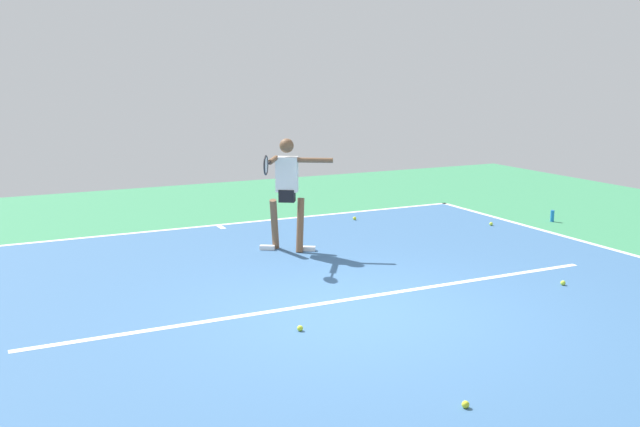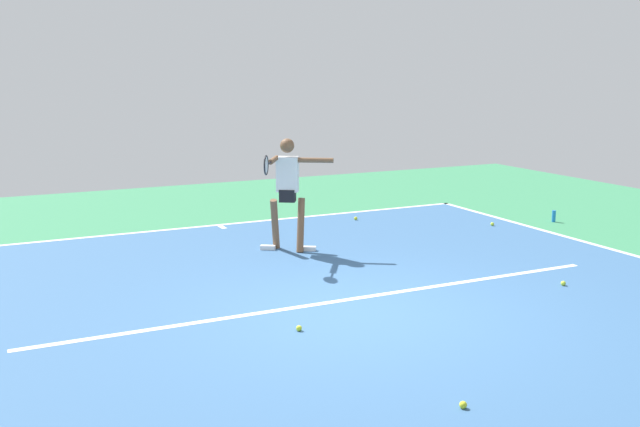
% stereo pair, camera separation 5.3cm
% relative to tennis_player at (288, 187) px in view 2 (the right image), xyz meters
% --- Properties ---
extents(ground_plane, '(21.08, 21.08, 0.00)m').
position_rel_tennis_player_xyz_m(ground_plane, '(0.39, 3.17, -1.04)').
color(ground_plane, '#388456').
extents(court_surface, '(10.33, 11.16, 0.00)m').
position_rel_tennis_player_xyz_m(court_surface, '(0.39, 3.17, -1.04)').
color(court_surface, '#38608E').
rests_on(court_surface, ground_plane).
extents(court_line_baseline_near, '(10.33, 0.10, 0.01)m').
position_rel_tennis_player_xyz_m(court_line_baseline_near, '(0.39, -2.37, -1.03)').
color(court_line_baseline_near, white).
rests_on(court_line_baseline_near, ground_plane).
extents(court_line_service, '(7.75, 0.10, 0.01)m').
position_rel_tennis_player_xyz_m(court_line_service, '(0.39, 2.65, -1.03)').
color(court_line_service, white).
rests_on(court_line_service, ground_plane).
extents(court_line_centre_mark, '(0.10, 0.30, 0.01)m').
position_rel_tennis_player_xyz_m(court_line_centre_mark, '(0.39, -2.17, -1.03)').
color(court_line_centre_mark, white).
rests_on(court_line_centre_mark, ground_plane).
extents(tennis_player, '(1.35, 1.10, 1.80)m').
position_rel_tennis_player_xyz_m(tennis_player, '(0.00, 0.00, 0.00)').
color(tennis_player, brown).
rests_on(tennis_player, ground_plane).
extents(tennis_ball_near_service_line, '(0.07, 0.07, 0.07)m').
position_rel_tennis_player_xyz_m(tennis_ball_near_service_line, '(-2.13, -1.66, -1.00)').
color(tennis_ball_near_service_line, yellow).
rests_on(tennis_ball_near_service_line, ground_plane).
extents(tennis_ball_by_sideline, '(0.07, 0.07, 0.07)m').
position_rel_tennis_player_xyz_m(tennis_ball_by_sideline, '(1.33, 3.40, -1.00)').
color(tennis_ball_by_sideline, '#CCE033').
rests_on(tennis_ball_by_sideline, ground_plane).
extents(tennis_ball_by_baseline, '(0.07, 0.07, 0.07)m').
position_rel_tennis_player_xyz_m(tennis_ball_by_baseline, '(0.84, 5.72, -1.00)').
color(tennis_ball_by_baseline, yellow).
rests_on(tennis_ball_by_baseline, ground_plane).
extents(tennis_ball_centre_court, '(0.07, 0.07, 0.07)m').
position_rel_tennis_player_xyz_m(tennis_ball_centre_court, '(-4.16, -0.10, -1.00)').
color(tennis_ball_centre_court, '#C6E53D').
rests_on(tennis_ball_centre_court, ground_plane).
extents(tennis_ball_near_player, '(0.07, 0.07, 0.07)m').
position_rel_tennis_player_xyz_m(tennis_ball_near_player, '(-2.56, 3.36, -1.00)').
color(tennis_ball_near_player, '#C6E53D').
rests_on(tennis_ball_near_player, ground_plane).
extents(water_bottle, '(0.07, 0.07, 0.22)m').
position_rel_tennis_player_xyz_m(water_bottle, '(-5.44, 0.12, -0.93)').
color(water_bottle, blue).
rests_on(water_bottle, ground_plane).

